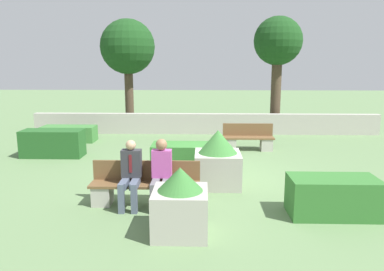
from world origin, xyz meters
The scene contains 14 objects.
ground_plane centered at (0.00, 0.00, 0.00)m, with size 60.00×60.00×0.00m, color #607F51.
perimeter_wall centered at (0.00, 5.54, 0.40)m, with size 13.56×0.30×0.80m.
bench_front centered at (-1.21, -2.04, 0.33)m, with size 2.16×0.49×0.84m.
bench_left_side centered at (1.38, 2.73, 0.31)m, with size 1.62×0.49×0.84m.
person_seated_man centered at (-1.47, -2.18, 0.71)m, with size 0.38×0.64×1.30m.
person_seated_woman centered at (-0.88, -2.18, 0.73)m, with size 0.38×0.64×1.33m.
hedge_block_near_left centered at (-4.57, 1.72, 0.40)m, with size 1.79×0.70×0.80m.
hedge_block_near_right centered at (2.30, -2.51, 0.36)m, with size 1.59×0.79×0.72m.
hedge_block_mid_left centered at (-4.87, 3.93, 0.28)m, with size 1.88×0.75×0.55m.
hedge_block_mid_right centered at (-0.46, 0.58, 0.33)m, with size 1.94×0.86×0.65m.
planter_corner_left centered at (0.26, -0.86, 0.60)m, with size 1.02×1.02×1.29m.
planter_corner_right centered at (-0.44, -3.35, 0.52)m, with size 0.89×0.89×1.13m.
tree_leftmost centered at (-3.27, 7.02, 3.38)m, with size 2.30×2.30×4.59m.
tree_center_left centered at (2.88, 6.26, 3.49)m, with size 1.92×1.92×4.59m.
Camera 1 is at (-0.08, -9.07, 2.75)m, focal length 35.00 mm.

